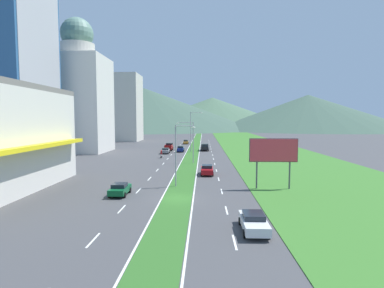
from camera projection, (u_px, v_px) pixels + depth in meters
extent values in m
plane|color=#424244|center=(177.00, 199.00, 34.52)|extent=(600.00, 600.00, 0.00)
cube|color=#2D6023|center=(194.00, 148.00, 94.30)|extent=(3.20, 240.00, 0.06)
cube|color=#387028|center=(263.00, 149.00, 93.54)|extent=(24.00, 240.00, 0.06)
cube|color=silver|center=(93.00, 240.00, 22.63)|extent=(0.16, 2.80, 0.01)
cube|color=silver|center=(122.00, 209.00, 30.49)|extent=(0.16, 2.80, 0.01)
cube|color=silver|center=(138.00, 191.00, 38.34)|extent=(0.16, 2.80, 0.01)
cube|color=silver|center=(150.00, 179.00, 46.19)|extent=(0.16, 2.80, 0.01)
cube|color=silver|center=(157.00, 170.00, 54.05)|extent=(0.16, 2.80, 0.01)
cube|color=silver|center=(163.00, 164.00, 61.90)|extent=(0.16, 2.80, 0.01)
cube|color=silver|center=(168.00, 159.00, 69.75)|extent=(0.16, 2.80, 0.01)
cube|color=silver|center=(171.00, 155.00, 77.61)|extent=(0.16, 2.80, 0.01)
cube|color=silver|center=(174.00, 152.00, 85.46)|extent=(0.16, 2.80, 0.01)
cube|color=silver|center=(177.00, 149.00, 93.32)|extent=(0.16, 2.80, 0.01)
cube|color=silver|center=(179.00, 147.00, 101.17)|extent=(0.16, 2.80, 0.01)
cube|color=silver|center=(181.00, 145.00, 109.02)|extent=(0.16, 2.80, 0.01)
cube|color=silver|center=(182.00, 143.00, 116.88)|extent=(0.16, 2.80, 0.01)
cube|color=silver|center=(184.00, 142.00, 124.73)|extent=(0.16, 2.80, 0.01)
cube|color=silver|center=(185.00, 140.00, 132.58)|extent=(0.16, 2.80, 0.01)
cube|color=silver|center=(235.00, 242.00, 22.26)|extent=(0.16, 2.80, 0.01)
cube|color=silver|center=(226.00, 210.00, 30.11)|extent=(0.16, 2.80, 0.01)
cube|color=silver|center=(222.00, 191.00, 37.97)|extent=(0.16, 2.80, 0.01)
cube|color=silver|center=(219.00, 179.00, 45.82)|extent=(0.16, 2.80, 0.01)
cube|color=silver|center=(216.00, 170.00, 53.67)|extent=(0.16, 2.80, 0.01)
cube|color=silver|center=(215.00, 164.00, 61.53)|extent=(0.16, 2.80, 0.01)
cube|color=silver|center=(214.00, 159.00, 69.38)|extent=(0.16, 2.80, 0.01)
cube|color=silver|center=(212.00, 155.00, 77.23)|extent=(0.16, 2.80, 0.01)
cube|color=silver|center=(212.00, 152.00, 85.09)|extent=(0.16, 2.80, 0.01)
cube|color=silver|center=(211.00, 149.00, 92.94)|extent=(0.16, 2.80, 0.01)
cube|color=silver|center=(210.00, 147.00, 100.79)|extent=(0.16, 2.80, 0.01)
cube|color=silver|center=(210.00, 145.00, 108.65)|extent=(0.16, 2.80, 0.01)
cube|color=silver|center=(209.00, 143.00, 116.50)|extent=(0.16, 2.80, 0.01)
cube|color=silver|center=(209.00, 142.00, 124.36)|extent=(0.16, 2.80, 0.01)
cube|color=silver|center=(209.00, 140.00, 132.21)|extent=(0.16, 2.80, 0.01)
cube|color=silver|center=(188.00, 149.00, 94.36)|extent=(0.16, 240.00, 0.01)
cube|color=silver|center=(200.00, 149.00, 94.23)|extent=(0.16, 240.00, 0.01)
cube|color=yellow|center=(34.00, 147.00, 36.64)|extent=(2.82, 22.42, 0.63)
cube|color=silver|center=(79.00, 105.00, 84.16)|extent=(14.92, 14.92, 25.40)
cylinder|color=beige|center=(77.00, 50.00, 83.05)|extent=(8.91, 8.91, 3.39)
sphere|color=slate|center=(77.00, 34.00, 82.72)|extent=(8.48, 8.48, 8.48)
cube|color=beige|center=(123.00, 108.00, 128.15)|extent=(14.08, 14.08, 27.03)
cone|color=#3D5647|center=(144.00, 109.00, 282.55)|extent=(202.18, 202.18, 36.96)
cone|color=#47664C|center=(212.00, 113.00, 327.94)|extent=(177.11, 177.11, 31.80)
cone|color=#3D5647|center=(308.00, 112.00, 266.26)|extent=(164.35, 164.35, 29.77)
cylinder|color=#99999E|center=(176.00, 156.00, 40.42)|extent=(0.18, 0.18, 8.06)
cylinder|color=#99999E|center=(184.00, 126.00, 40.18)|extent=(2.27, 0.30, 0.10)
ellipsoid|color=silver|center=(193.00, 127.00, 40.25)|extent=(0.56, 0.28, 0.20)
cylinder|color=#99999E|center=(193.00, 143.00, 62.37)|extent=(0.18, 0.18, 8.31)
cylinder|color=#99999E|center=(185.00, 122.00, 61.98)|extent=(3.08, 0.36, 0.10)
ellipsoid|color=silver|center=(178.00, 123.00, 61.93)|extent=(0.56, 0.28, 0.20)
cylinder|color=#99999E|center=(191.00, 132.00, 84.33)|extent=(0.18, 0.18, 10.80)
cylinder|color=#99999E|center=(196.00, 112.00, 83.80)|extent=(2.96, 0.24, 0.10)
ellipsoid|color=silver|center=(202.00, 113.00, 83.69)|extent=(0.56, 0.28, 0.20)
cylinder|color=#4C4C51|center=(257.00, 175.00, 39.24)|extent=(0.20, 0.20, 3.52)
cylinder|color=#4C4C51|center=(289.00, 175.00, 39.09)|extent=(0.20, 0.20, 3.52)
cube|color=#D83847|center=(274.00, 150.00, 38.82)|extent=(5.83, 0.16, 2.77)
cube|color=#4C4C51|center=(274.00, 150.00, 38.94)|extent=(6.03, 0.08, 2.97)
cube|color=#C6842D|center=(186.00, 142.00, 112.36)|extent=(1.70, 4.39, 0.61)
cube|color=black|center=(186.00, 141.00, 112.14)|extent=(1.46, 1.93, 0.55)
cylinder|color=black|center=(184.00, 143.00, 113.77)|extent=(0.22, 0.64, 0.64)
cylinder|color=black|center=(188.00, 143.00, 113.71)|extent=(0.22, 0.64, 0.64)
cylinder|color=black|center=(183.00, 143.00, 111.06)|extent=(0.22, 0.64, 0.64)
cylinder|color=black|center=(188.00, 143.00, 111.00)|extent=(0.22, 0.64, 0.64)
cube|color=navy|center=(181.00, 149.00, 84.81)|extent=(1.70, 4.44, 0.73)
cube|color=black|center=(180.00, 147.00, 84.58)|extent=(1.46, 1.95, 0.54)
cylinder|color=black|center=(178.00, 150.00, 86.24)|extent=(0.22, 0.64, 0.64)
cylinder|color=black|center=(184.00, 150.00, 86.18)|extent=(0.22, 0.64, 0.64)
cylinder|color=black|center=(177.00, 151.00, 83.50)|extent=(0.22, 0.64, 0.64)
cylinder|color=black|center=(183.00, 151.00, 83.44)|extent=(0.22, 0.64, 0.64)
cube|color=maroon|center=(207.00, 170.00, 49.50)|extent=(1.84, 4.44, 0.72)
cube|color=black|center=(207.00, 166.00, 49.63)|extent=(1.58, 1.95, 0.49)
cylinder|color=black|center=(213.00, 174.00, 48.12)|extent=(0.22, 0.64, 0.64)
cylinder|color=black|center=(201.00, 174.00, 48.19)|extent=(0.22, 0.64, 0.64)
cylinder|color=black|center=(212.00, 171.00, 50.86)|extent=(0.22, 0.64, 0.64)
cylinder|color=black|center=(201.00, 171.00, 50.93)|extent=(0.22, 0.64, 0.64)
cube|color=silver|center=(254.00, 223.00, 24.41)|extent=(1.84, 4.65, 0.69)
cube|color=black|center=(253.00, 215.00, 24.55)|extent=(1.59, 2.05, 0.40)
cylinder|color=black|center=(269.00, 234.00, 22.96)|extent=(0.22, 0.64, 0.64)
cylinder|color=black|center=(245.00, 234.00, 23.03)|extent=(0.22, 0.64, 0.64)
cylinder|color=black|center=(262.00, 221.00, 25.83)|extent=(0.22, 0.64, 0.64)
cylinder|color=black|center=(240.00, 221.00, 25.90)|extent=(0.22, 0.64, 0.64)
cube|color=#0C5128|center=(120.00, 190.00, 36.09)|extent=(1.78, 4.05, 0.64)
cube|color=black|center=(119.00, 185.00, 35.88)|extent=(1.53, 1.78, 0.44)
cylinder|color=black|center=(116.00, 190.00, 37.40)|extent=(0.22, 0.64, 0.64)
cylinder|color=black|center=(130.00, 190.00, 37.33)|extent=(0.22, 0.64, 0.64)
cylinder|color=black|center=(109.00, 195.00, 34.89)|extent=(0.22, 0.64, 0.64)
cylinder|color=black|center=(125.00, 195.00, 34.83)|extent=(0.22, 0.64, 0.64)
cube|color=slate|center=(166.00, 151.00, 80.72)|extent=(1.81, 4.71, 0.67)
cube|color=black|center=(165.00, 149.00, 80.49)|extent=(1.56, 2.07, 0.43)
cylinder|color=black|center=(163.00, 152.00, 82.23)|extent=(0.22, 0.64, 0.64)
cylinder|color=black|center=(170.00, 152.00, 82.17)|extent=(0.22, 0.64, 0.64)
cylinder|color=black|center=(161.00, 153.00, 79.32)|extent=(0.22, 0.64, 0.64)
cylinder|color=black|center=(168.00, 153.00, 79.26)|extent=(0.22, 0.64, 0.64)
cube|color=maroon|center=(169.00, 148.00, 88.45)|extent=(2.00, 5.40, 0.80)
cube|color=black|center=(169.00, 144.00, 89.99)|extent=(1.84, 2.00, 0.80)
cube|color=maroon|center=(165.00, 146.00, 87.34)|extent=(0.10, 3.20, 0.44)
cube|color=maroon|center=(172.00, 146.00, 87.27)|extent=(0.10, 3.20, 0.44)
cube|color=maroon|center=(168.00, 146.00, 85.77)|extent=(1.84, 0.10, 0.44)
cylinder|color=black|center=(166.00, 149.00, 90.13)|extent=(0.26, 0.80, 0.80)
cylinder|color=black|center=(173.00, 149.00, 90.06)|extent=(0.26, 0.80, 0.80)
cylinder|color=black|center=(165.00, 150.00, 86.91)|extent=(0.26, 0.80, 0.80)
cylinder|color=black|center=(172.00, 150.00, 86.84)|extent=(0.26, 0.80, 0.80)
cube|color=black|center=(205.00, 148.00, 88.13)|extent=(2.00, 5.40, 0.80)
cube|color=black|center=(205.00, 145.00, 86.47)|extent=(1.84, 2.00, 0.80)
cube|color=black|center=(208.00, 145.00, 89.14)|extent=(0.10, 3.20, 0.44)
cube|color=black|center=(201.00, 145.00, 89.21)|extent=(0.10, 3.20, 0.44)
cube|color=black|center=(205.00, 145.00, 90.72)|extent=(1.84, 0.10, 0.44)
cylinder|color=black|center=(208.00, 150.00, 86.51)|extent=(0.26, 0.80, 0.80)
cylinder|color=black|center=(201.00, 150.00, 86.58)|extent=(0.26, 0.80, 0.80)
cylinder|color=black|center=(208.00, 149.00, 89.74)|extent=(0.26, 0.80, 0.80)
cylinder|color=black|center=(201.00, 149.00, 89.81)|extent=(0.26, 0.80, 0.80)
cylinder|color=black|center=(162.00, 156.00, 72.01)|extent=(0.10, 0.60, 0.60)
cylinder|color=black|center=(161.00, 157.00, 70.62)|extent=(0.12, 0.60, 0.60)
cube|color=slate|center=(161.00, 156.00, 71.30)|extent=(0.20, 1.12, 0.25)
ellipsoid|color=slate|center=(162.00, 154.00, 71.47)|extent=(0.24, 0.44, 0.24)
cube|color=maroon|center=(161.00, 153.00, 71.14)|extent=(0.36, 0.28, 0.70)
sphere|color=red|center=(161.00, 151.00, 71.16)|extent=(0.26, 0.26, 0.26)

